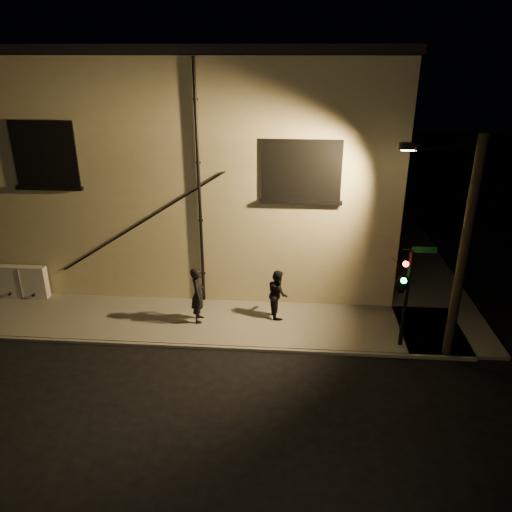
# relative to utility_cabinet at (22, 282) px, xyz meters

# --- Properties ---
(ground) EXTENTS (90.00, 90.00, 0.00)m
(ground) POSITION_rel_utility_cabinet_xyz_m (8.51, -2.70, -0.73)
(ground) COLOR black
(sidewalk) EXTENTS (21.00, 16.00, 0.12)m
(sidewalk) POSITION_rel_utility_cabinet_xyz_m (9.73, 1.69, -0.67)
(sidewalk) COLOR #626058
(sidewalk) RESTS_ON ground
(building) EXTENTS (16.20, 12.23, 8.80)m
(building) POSITION_rel_utility_cabinet_xyz_m (5.51, 6.29, 3.67)
(building) COLOR #BFB689
(building) RESTS_ON ground
(utility_cabinet) EXTENTS (1.86, 0.31, 1.22)m
(utility_cabinet) POSITION_rel_utility_cabinet_xyz_m (0.00, 0.00, 0.00)
(utility_cabinet) COLOR beige
(utility_cabinet) RESTS_ON sidewalk
(pedestrian_a) EXTENTS (0.51, 0.73, 1.93)m
(pedestrian_a) POSITION_rel_utility_cabinet_xyz_m (6.80, -1.23, 0.35)
(pedestrian_a) COLOR black
(pedestrian_a) RESTS_ON sidewalk
(pedestrian_b) EXTENTS (0.84, 0.96, 1.69)m
(pedestrian_b) POSITION_rel_utility_cabinet_xyz_m (9.43, -0.70, 0.23)
(pedestrian_b) COLOR black
(pedestrian_b) RESTS_ON sidewalk
(traffic_signal) EXTENTS (1.29, 1.94, 3.29)m
(traffic_signal) POSITION_rel_utility_cabinet_xyz_m (13.13, -2.33, 1.59)
(traffic_signal) COLOR black
(traffic_signal) RESTS_ON sidewalk
(streetlamp_pole) EXTENTS (2.01, 1.38, 6.70)m
(streetlamp_pole) POSITION_rel_utility_cabinet_xyz_m (14.54, -2.50, 2.86)
(streetlamp_pole) COLOR black
(streetlamp_pole) RESTS_ON ground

